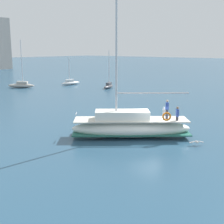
# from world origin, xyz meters

# --- Properties ---
(ground_plane) EXTENTS (400.00, 400.00, 0.00)m
(ground_plane) POSITION_xyz_m (0.00, 0.00, 0.00)
(ground_plane) COLOR #284C66
(main_sailboat) EXTENTS (8.07, 8.85, 14.21)m
(main_sailboat) POSITION_xyz_m (-0.69, 1.35, 0.92)
(main_sailboat) COLOR white
(main_sailboat) RESTS_ON ground
(moored_sloop_near) EXTENTS (4.33, 1.48, 5.34)m
(moored_sloop_near) POSITION_xyz_m (21.07, 31.87, 0.46)
(moored_sloop_near) COLOR white
(moored_sloop_near) RESTS_ON ground
(moored_catamaran) EXTENTS (3.93, 2.13, 6.76)m
(moored_catamaran) POSITION_xyz_m (21.84, 22.75, 0.48)
(moored_catamaran) COLOR #4C4C51
(moored_catamaran) RESTS_ON ground
(moored_cutter_right) EXTENTS (3.78, 4.62, 8.52)m
(moored_cutter_right) POSITION_xyz_m (12.18, 35.39, 0.56)
(moored_cutter_right) COLOR #B7B2A8
(moored_cutter_right) RESTS_ON ground
(seagull) EXTENTS (0.90, 0.84, 0.17)m
(seagull) POSITION_xyz_m (0.61, -3.83, 0.28)
(seagull) COLOR silver
(seagull) RESTS_ON ground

